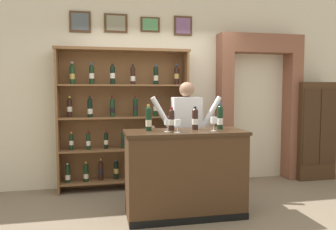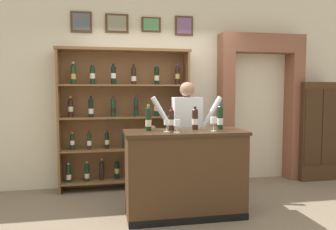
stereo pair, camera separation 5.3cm
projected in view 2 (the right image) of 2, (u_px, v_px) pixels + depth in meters
The scene contains 14 objects.
ground_plane at pixel (174, 217), 4.03m from camera, with size 14.00×14.00×0.02m, color #7A6B56.
back_wall at pixel (155, 83), 5.39m from camera, with size 12.00×0.19×3.27m.
wine_shelf at pixel (125, 116), 5.12m from camera, with size 2.00×0.35×2.14m.
archway_doorway at pixel (258, 100), 5.61m from camera, with size 1.43×0.45×2.43m.
side_cabinet at pixel (314, 131), 5.69m from camera, with size 0.67×0.42×1.65m.
tasting_counter at pixel (185, 173), 4.01m from camera, with size 1.45×0.61×1.04m.
shopkeeper at pixel (187, 127), 4.61m from camera, with size 1.04×0.22×1.63m.
tasting_bottle_rosso at pixel (148, 119), 3.96m from camera, with size 0.07×0.07×0.32m.
tasting_bottle_prosecco at pixel (171, 119), 4.00m from camera, with size 0.07×0.07×0.28m.
tasting_bottle_super_tuscan at pixel (195, 119), 4.07m from camera, with size 0.07×0.07×0.28m.
tasting_bottle_vin_santo at pixel (220, 117), 4.11m from camera, with size 0.07×0.07×0.33m.
wine_glass_center at pixel (167, 123), 3.85m from camera, with size 0.07×0.07×0.14m.
wine_glass_left at pixel (214, 121), 3.92m from camera, with size 0.08×0.08×0.17m.
wine_glass_right at pixel (177, 124), 3.79m from camera, with size 0.08×0.08×0.15m.
Camera 2 is at (-0.82, -3.84, 1.53)m, focal length 35.49 mm.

